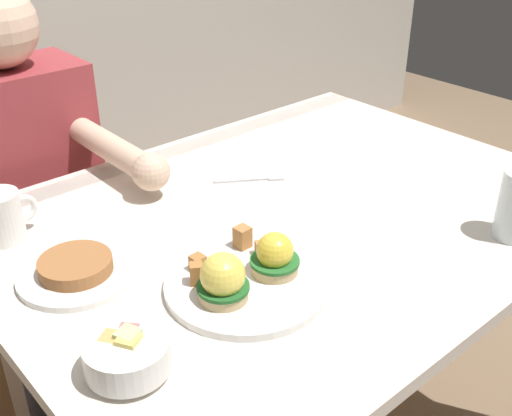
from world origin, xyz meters
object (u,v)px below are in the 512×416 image
coffee_mug (1,215)px  dining_table (290,254)px  fruit_bowl (127,355)px  eggs_benedict_plate (245,277)px  side_plate (76,270)px  diner_person (33,191)px  fork (254,179)px

coffee_mug → dining_table: bearing=-29.8°
fruit_bowl → eggs_benedict_plate: bearing=8.9°
fruit_bowl → side_plate: size_ratio=0.60×
fruit_bowl → coffee_mug: (0.01, 0.45, 0.02)m
diner_person → side_plate: bearing=-104.6°
fruit_bowl → dining_table: bearing=20.3°
dining_table → side_plate: bearing=170.5°
fruit_bowl → fork: size_ratio=0.86×
fork → fruit_bowl: bearing=-147.3°
coffee_mug → eggs_benedict_plate: bearing=-60.6°
coffee_mug → side_plate: coffee_mug is taller
dining_table → diner_person: (-0.30, 0.60, 0.02)m
dining_table → fruit_bowl: size_ratio=10.00×
dining_table → diner_person: bearing=116.4°
eggs_benedict_plate → fork: bearing=47.0°
dining_table → side_plate: 0.46m
fork → coffee_mug: bearing=166.6°
coffee_mug → diner_person: 0.40m
coffee_mug → side_plate: 0.21m
eggs_benedict_plate → diner_person: diner_person is taller
side_plate → diner_person: bearing=75.4°
dining_table → eggs_benedict_plate: bearing=-149.8°
fruit_bowl → fork: 0.62m
eggs_benedict_plate → diner_person: size_ratio=0.24×
dining_table → diner_person: diner_person is taller
coffee_mug → fork: 0.53m
eggs_benedict_plate → side_plate: 0.29m
side_plate → diner_person: (0.14, 0.53, -0.10)m
diner_person → fork: bearing=-53.7°
side_plate → diner_person: size_ratio=0.18×
dining_table → fork: 0.19m
fork → dining_table: bearing=-101.4°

